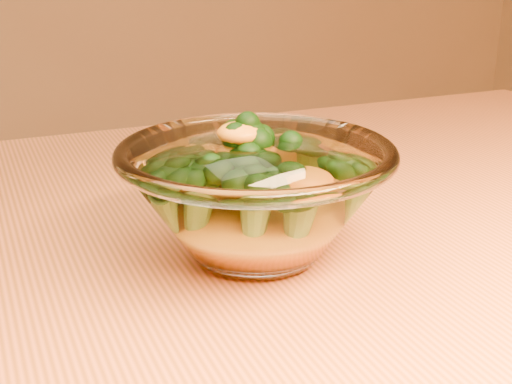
% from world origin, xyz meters
% --- Properties ---
extents(glass_bowl, '(0.19, 0.19, 0.09)m').
position_xyz_m(glass_bowl, '(0.04, 0.01, 0.79)').
color(glass_bowl, white).
rests_on(glass_bowl, table).
extents(cheese_sauce, '(0.11, 0.11, 0.03)m').
position_xyz_m(cheese_sauce, '(0.04, 0.01, 0.78)').
color(cheese_sauce, orange).
rests_on(cheese_sauce, glass_bowl).
extents(broccoli_heap, '(0.14, 0.13, 0.07)m').
position_xyz_m(broccoli_heap, '(0.04, 0.02, 0.81)').
color(broccoli_heap, black).
rests_on(broccoli_heap, cheese_sauce).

